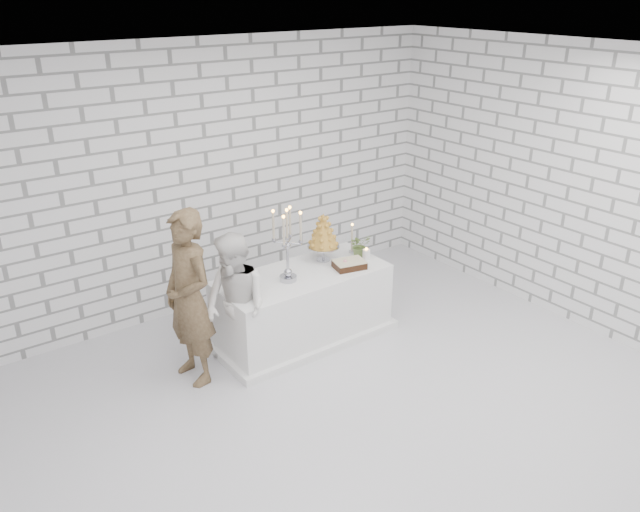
{
  "coord_description": "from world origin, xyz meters",
  "views": [
    {
      "loc": [
        -2.93,
        -3.61,
        3.48
      ],
      "look_at": [
        0.36,
        0.89,
        1.05
      ],
      "focal_mm": 35.14,
      "sensor_mm": 36.0,
      "label": 1
    }
  ],
  "objects_px": {
    "candelabra": "(287,245)",
    "croquembouche": "(323,237)",
    "groom": "(189,298)",
    "cake_table": "(303,306)",
    "bride": "(236,306)"
  },
  "relations": [
    {
      "from": "croquembouche",
      "to": "bride",
      "type": "bearing_deg",
      "value": -166.32
    },
    {
      "from": "croquembouche",
      "to": "groom",
      "type": "bearing_deg",
      "value": -174.87
    },
    {
      "from": "candelabra",
      "to": "croquembouche",
      "type": "height_order",
      "value": "candelabra"
    },
    {
      "from": "groom",
      "to": "candelabra",
      "type": "distance_m",
      "value": 1.09
    },
    {
      "from": "cake_table",
      "to": "bride",
      "type": "distance_m",
      "value": 0.95
    },
    {
      "from": "groom",
      "to": "croquembouche",
      "type": "xyz_separation_m",
      "value": [
        1.63,
        0.15,
        0.17
      ]
    },
    {
      "from": "candelabra",
      "to": "croquembouche",
      "type": "xyz_separation_m",
      "value": [
        0.58,
        0.19,
        -0.11
      ]
    },
    {
      "from": "groom",
      "to": "bride",
      "type": "bearing_deg",
      "value": 61.36
    },
    {
      "from": "cake_table",
      "to": "candelabra",
      "type": "relative_size",
      "value": 2.36
    },
    {
      "from": "cake_table",
      "to": "croquembouche",
      "type": "height_order",
      "value": "croquembouche"
    },
    {
      "from": "bride",
      "to": "croquembouche",
      "type": "height_order",
      "value": "bride"
    },
    {
      "from": "groom",
      "to": "croquembouche",
      "type": "distance_m",
      "value": 1.65
    },
    {
      "from": "candelabra",
      "to": "croquembouche",
      "type": "distance_m",
      "value": 0.62
    },
    {
      "from": "candelabra",
      "to": "groom",
      "type": "bearing_deg",
      "value": 177.43
    },
    {
      "from": "cake_table",
      "to": "croquembouche",
      "type": "distance_m",
      "value": 0.76
    }
  ]
}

